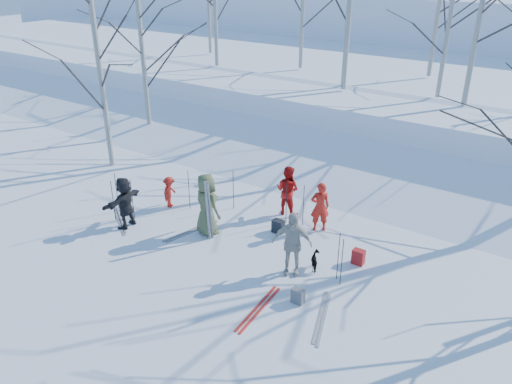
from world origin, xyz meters
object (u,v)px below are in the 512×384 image
Objects in this scene: skier_red_seated at (170,192)px; backpack_grey at (298,296)px; dog at (316,261)px; skier_cream_east at (292,243)px; skier_olive_center at (207,205)px; skier_redor_behind at (288,190)px; skier_grey_west at (125,202)px; backpack_red at (358,257)px; skier_red_north at (320,207)px; backpack_dark at (278,226)px.

backpack_grey is at bearing -125.88° from skier_red_seated.
skier_cream_east is at bearing 12.70° from dog.
skier_olive_center is 1.17× the size of skier_redor_behind.
skier_grey_west reaches higher than backpack_red.
skier_red_north reaches higher than dog.
skier_red_north is 1.37m from backpack_dark.
skier_olive_center is 2.26m from skier_red_seated.
backpack_dark is (1.70, 1.21, -0.75)m from skier_olive_center.
backpack_grey is (3.85, -1.35, -0.76)m from skier_olive_center.
skier_cream_east is 1.10× the size of skier_grey_west.
backpack_red is at bearing -4.60° from backpack_dark.
skier_red_north is at bearing 149.09° from backpack_red.
backpack_dark is at bearing 175.40° from backpack_red.
skier_red_north is 0.96× the size of skier_redor_behind.
skier_olive_center is at bearing -33.40° from dog.
skier_redor_behind reaches higher than backpack_grey.
dog is 1.52m from backpack_grey.
skier_cream_east is 4.20× the size of backpack_red.
backpack_grey is (-0.51, -2.34, -0.02)m from backpack_red.
skier_redor_behind is at bearing 98.84° from skier_cream_east.
backpack_dark is (-1.38, 1.59, -0.68)m from skier_cream_east.
dog is at bearing -163.91° from skier_olive_center.
backpack_dark is (-0.93, -0.82, -0.58)m from skier_red_north.
skier_redor_behind is 1.55× the size of skier_red_seated.
backpack_red is (6.48, 0.35, -0.31)m from skier_red_seated.
skier_redor_behind is 4.05× the size of backpack_dark.
skier_grey_west is (-3.60, -3.46, -0.00)m from skier_redor_behind.
skier_red_north is 2.09m from backpack_red.
skier_cream_east is at bearing 128.24° from backpack_grey.
skier_red_north reaches higher than backpack_red.
skier_redor_behind reaches higher than skier_grey_west.
skier_red_seated reaches higher than backpack_dark.
skier_redor_behind is 3.85m from skier_red_seated.
skier_cream_east is 3.21× the size of dog.
skier_olive_center is 4.54m from backpack_red.
dog is at bearing 78.37° from skier_red_north.
dog reaches higher than backpack_dark.
backpack_dark is at bearing -65.92° from dog.
skier_red_north is 4.96m from skier_red_seated.
backpack_dark is (0.41, -1.19, -0.61)m from skier_redor_behind.
backpack_grey is at bearing -75.71° from skier_cream_east.
skier_olive_center reaches higher than skier_cream_east.
skier_grey_west is at bearing -162.86° from backpack_red.
skier_olive_center reaches higher than backpack_grey.
backpack_red reaches higher than backpack_grey.
skier_cream_east is at bearing -118.51° from skier_red_seated.
skier_red_seated is 2.76× the size of backpack_grey.
skier_red_north is at bearing 109.77° from backpack_grey.
skier_grey_west is (-5.38, -0.68, -0.08)m from skier_cream_east.
backpack_dark is at bearing 107.10° from skier_cream_east.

